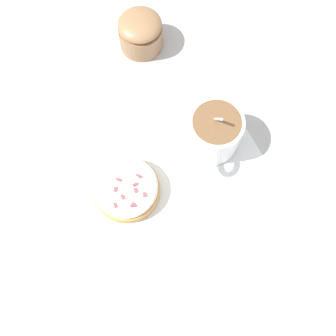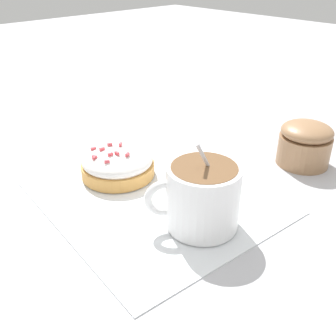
% 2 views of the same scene
% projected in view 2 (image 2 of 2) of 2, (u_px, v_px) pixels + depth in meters
% --- Properties ---
extents(ground_plane, '(3.00, 3.00, 0.00)m').
position_uv_depth(ground_plane, '(156.00, 198.00, 0.50)').
color(ground_plane, '#B2B2B7').
extents(paper_napkin, '(0.31, 0.28, 0.00)m').
position_uv_depth(paper_napkin, '(156.00, 197.00, 0.50)').
color(paper_napkin, white).
rests_on(paper_napkin, ground_plane).
extents(coffee_cup, '(0.08, 0.10, 0.10)m').
position_uv_depth(coffee_cup, '(205.00, 192.00, 0.43)').
color(coffee_cup, white).
rests_on(coffee_cup, paper_napkin).
extents(frosted_pastry, '(0.10, 0.10, 0.04)m').
position_uv_depth(frosted_pastry, '(120.00, 162.00, 0.55)').
color(frosted_pastry, '#D19347').
rests_on(frosted_pastry, paper_napkin).
extents(sugar_bowl, '(0.08, 0.08, 0.07)m').
position_uv_depth(sugar_bowl, '(305.00, 143.00, 0.57)').
color(sugar_bowl, '#99704C').
rests_on(sugar_bowl, ground_plane).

